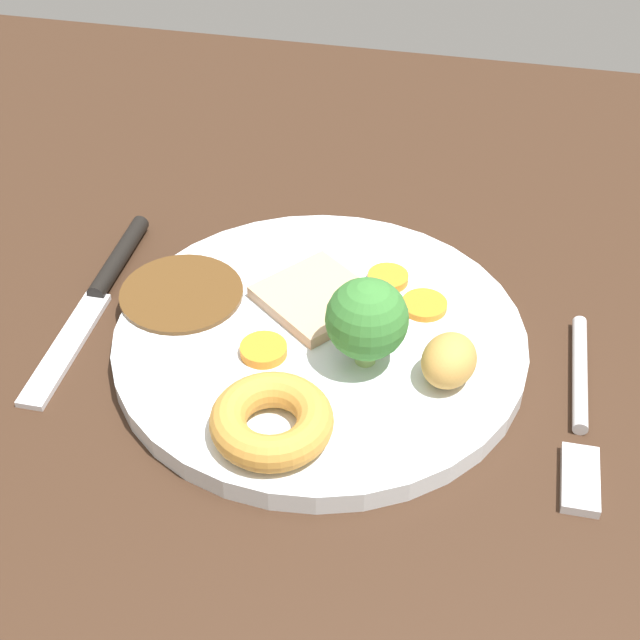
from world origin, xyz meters
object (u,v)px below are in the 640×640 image
at_px(roast_potato_left, 449,360).
at_px(carrot_coin_back, 388,278).
at_px(fork, 580,413).
at_px(meat_slice_main, 312,297).
at_px(knife, 101,288).
at_px(carrot_coin_front, 424,305).
at_px(carrot_coin_side, 264,350).
at_px(dinner_plate, 320,341).
at_px(yorkshire_pudding, 272,421).
at_px(broccoli_floret, 367,320).

height_order(roast_potato_left, carrot_coin_back, roast_potato_left).
height_order(roast_potato_left, fork, roast_potato_left).
xyz_separation_m(meat_slice_main, fork, (-0.17, 0.05, -0.01)).
bearing_deg(knife, carrot_coin_back, 100.76).
distance_m(carrot_coin_front, carrot_coin_side, 0.11).
bearing_deg(carrot_coin_side, dinner_plate, -138.03).
height_order(yorkshire_pudding, carrot_coin_back, yorkshire_pudding).
xyz_separation_m(carrot_coin_back, carrot_coin_side, (0.06, 0.08, 0.00)).
relative_size(dinner_plate, carrot_coin_front, 8.77).
distance_m(yorkshire_pudding, carrot_coin_front, 0.14).
height_order(roast_potato_left, carrot_coin_front, roast_potato_left).
bearing_deg(carrot_coin_back, yorkshire_pudding, 74.48).
xyz_separation_m(carrot_coin_back, knife, (0.19, 0.04, -0.01)).
bearing_deg(dinner_plate, fork, 170.78).
relative_size(carrot_coin_front, broccoli_floret, 0.51).
distance_m(carrot_coin_front, broccoli_floret, 0.07).
height_order(carrot_coin_front, carrot_coin_side, carrot_coin_side).
xyz_separation_m(roast_potato_left, broccoli_floret, (0.05, -0.00, 0.02)).
relative_size(fork, knife, 0.82).
xyz_separation_m(yorkshire_pudding, carrot_coin_side, (0.02, -0.06, -0.01)).
distance_m(dinner_plate, meat_slice_main, 0.03).
height_order(carrot_coin_front, carrot_coin_back, same).
relative_size(meat_slice_main, carrot_coin_back, 2.45).
bearing_deg(carrot_coin_side, meat_slice_main, -108.01).
bearing_deg(knife, dinner_plate, 81.56).
distance_m(meat_slice_main, carrot_coin_front, 0.07).
height_order(carrot_coin_back, broccoli_floret, broccoli_floret).
height_order(yorkshire_pudding, fork, yorkshire_pudding).
xyz_separation_m(meat_slice_main, carrot_coin_front, (-0.07, -0.01, -0.00)).
height_order(carrot_coin_side, knife, carrot_coin_side).
distance_m(roast_potato_left, carrot_coin_side, 0.11).
xyz_separation_m(carrot_coin_front, fork, (-0.10, 0.06, -0.01)).
xyz_separation_m(carrot_coin_back, fork, (-0.13, 0.08, -0.01)).
relative_size(roast_potato_left, carrot_coin_front, 1.32).
bearing_deg(roast_potato_left, yorkshire_pudding, 35.50).
xyz_separation_m(carrot_coin_front, carrot_coin_back, (0.03, -0.02, 0.00)).
height_order(roast_potato_left, broccoli_floret, broccoli_floret).
bearing_deg(roast_potato_left, broccoli_floret, -5.67).
bearing_deg(knife, yorkshire_pudding, 53.25).
xyz_separation_m(roast_potato_left, fork, (-0.08, 0.00, -0.02)).
bearing_deg(yorkshire_pudding, carrot_coin_side, -70.68).
bearing_deg(broccoli_floret, carrot_coin_back, -90.97).
bearing_deg(yorkshire_pudding, knife, -36.73).
relative_size(dinner_plate, meat_slice_main, 3.88).
bearing_deg(fork, meat_slice_main, -107.86).
xyz_separation_m(dinner_plate, carrot_coin_side, (0.03, 0.03, 0.01)).
bearing_deg(carrot_coin_side, yorkshire_pudding, 109.32).
relative_size(carrot_coin_back, broccoli_floret, 0.47).
xyz_separation_m(meat_slice_main, carrot_coin_side, (0.02, 0.05, -0.00)).
bearing_deg(carrot_coin_front, meat_slice_main, 7.32).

